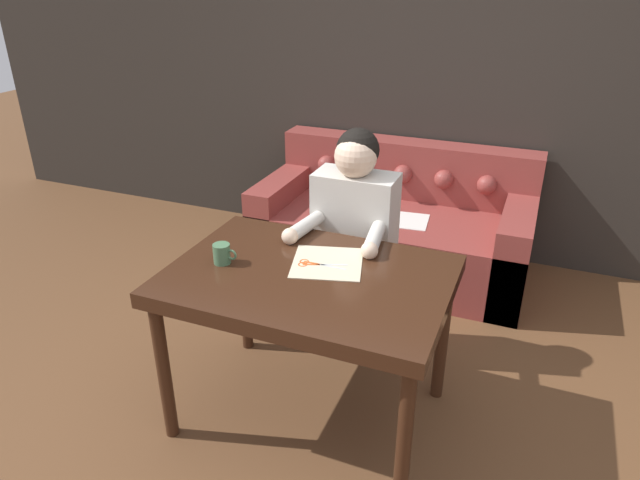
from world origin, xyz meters
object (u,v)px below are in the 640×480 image
at_px(couch, 394,227).
at_px(mug, 222,254).
at_px(person, 354,243).
at_px(scissors, 314,264).
at_px(dining_table, 309,290).

xyz_separation_m(couch, mug, (-0.34, -1.68, 0.52)).
relative_size(couch, person, 1.46).
bearing_deg(mug, scissors, 19.55).
distance_m(person, scissors, 0.54).
relative_size(dining_table, person, 0.96).
relative_size(dining_table, couch, 0.65).
bearing_deg(couch, dining_table, -88.36).
height_order(dining_table, scissors, scissors).
relative_size(person, mug, 11.13).
bearing_deg(couch, mug, -101.54).
height_order(dining_table, person, person).
height_order(dining_table, mug, mug).
distance_m(couch, person, 1.08).
xyz_separation_m(couch, person, (0.05, -1.02, 0.35)).
xyz_separation_m(dining_table, mug, (-0.39, -0.06, 0.13)).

